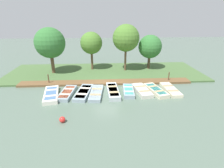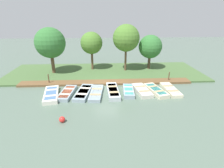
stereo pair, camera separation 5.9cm
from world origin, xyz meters
name	(u,v)px [view 2 (the right image)]	position (x,y,z in m)	size (l,w,h in m)	color
ground_plane	(106,88)	(0.00, 0.00, 0.00)	(80.00, 80.00, 0.00)	#566B5B
shore_bank	(105,72)	(-5.00, 0.00, 0.09)	(8.00, 24.00, 0.17)	#476638
dock_walkway	(106,82)	(-1.39, 0.00, 0.11)	(1.34, 18.34, 0.22)	brown
rowboat_0	(51,94)	(1.55, -5.04, 0.19)	(3.64, 1.83, 0.38)	silver
rowboat_1	(67,93)	(1.25, -3.68, 0.16)	(3.32, 1.49, 0.34)	#8C9EA8
rowboat_2	(84,92)	(1.24, -2.16, 0.17)	(3.70, 1.72, 0.34)	#8C9EA8
rowboat_3	(96,93)	(1.43, -0.97, 0.16)	(3.48, 1.36, 0.34)	#8C9EA8
rowboat_4	(113,91)	(1.18, 0.61, 0.21)	(3.61, 1.19, 0.42)	#B2BCC1
rowboat_5	(128,91)	(1.17, 2.08, 0.19)	(2.95, 1.20, 0.39)	#8C9EA8
rowboat_6	(142,90)	(1.11, 3.39, 0.18)	(3.18, 1.55, 0.37)	beige
rowboat_7	(156,90)	(1.21, 4.71, 0.19)	(3.33, 1.78, 0.39)	beige
rowboat_8	(171,90)	(1.04, 6.22, 0.16)	(3.27, 1.16, 0.33)	beige
mooring_post_near	(49,79)	(-1.41, -6.03, 0.58)	(0.11, 0.11, 1.15)	brown
mooring_post_far	(169,77)	(-1.41, 6.90, 0.58)	(0.11, 0.11, 1.15)	brown
buoy	(62,119)	(5.75, -3.21, 0.21)	(0.42, 0.42, 0.42)	red
park_tree_far_left	(50,43)	(-4.94, -6.39, 3.81)	(3.55, 3.55, 5.61)	brown
park_tree_left	(91,43)	(-6.14, -1.65, 3.57)	(2.76, 2.76, 4.97)	brown
park_tree_center	(126,38)	(-5.42, 2.62, 4.25)	(3.27, 3.27, 5.90)	brown
park_tree_right	(150,47)	(-6.00, 5.85, 3.06)	(2.97, 2.97, 4.57)	#4C3828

